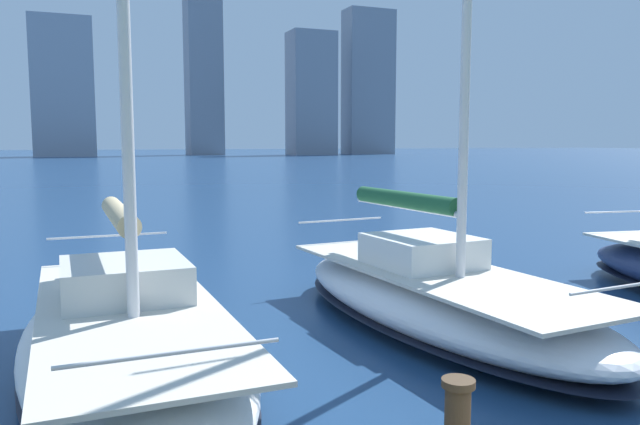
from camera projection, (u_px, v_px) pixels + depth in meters
city_skyline at (31, 65)px, 145.88m from camera, size 171.79×21.56×54.82m
sailboat_forest at (436, 294)px, 11.16m from camera, size 3.47×8.34×9.48m
sailboat_tan at (130, 334)px, 8.84m from camera, size 3.04×8.10×10.14m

